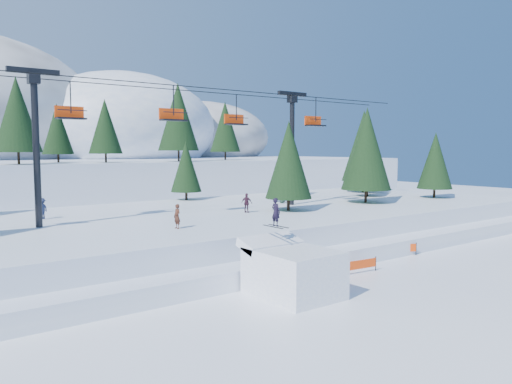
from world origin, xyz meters
TOP-DOWN VIEW (x-y plane):
  - ground at (0.00, 0.00)m, footprint 160.00×160.00m
  - mid_shelf at (0.00, 18.00)m, footprint 70.00×22.00m
  - berm at (0.00, 8.00)m, footprint 70.00×6.00m
  - jump_kicker at (-0.30, 2.74)m, footprint 3.61×4.92m
  - chairlift at (0.62, 18.05)m, footprint 46.19×3.21m
  - conifer_stand at (3.40, 18.77)m, footprint 61.41×17.17m
  - distant_skiers at (-3.16, 17.17)m, footprint 29.78×10.69m
  - banner_near at (6.02, 3.71)m, footprint 2.84×0.35m
  - banner_far at (12.12, 5.40)m, footprint 2.61×1.23m

SIDE VIEW (x-z plane):
  - ground at x=0.00m, z-range 0.00..0.00m
  - banner_near at x=6.02m, z-range 0.09..0.99m
  - banner_far at x=12.12m, z-range 0.09..0.99m
  - berm at x=0.00m, z-range 0.00..1.10m
  - mid_shelf at x=0.00m, z-range 0.00..2.50m
  - jump_kicker at x=-0.30m, z-range -1.18..3.83m
  - distant_skiers at x=-3.16m, z-range 2.45..4.14m
  - conifer_stand at x=3.40m, z-range 2.20..11.83m
  - chairlift at x=0.62m, z-range 4.18..14.46m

